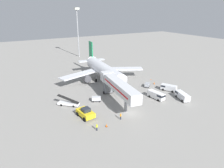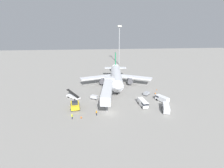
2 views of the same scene
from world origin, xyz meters
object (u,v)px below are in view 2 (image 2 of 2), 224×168
Objects in this scene: jet_bridge at (108,89)px; service_van_rear_left at (143,103)px; airplane_at_gate at (116,76)px; belt_loader_truck at (73,96)px; apron_light_mast at (119,38)px; baggage_cart_near_center at (94,97)px; baggage_cart_outer_left at (146,93)px; service_van_far_center at (166,107)px; safety_cone_alpha at (155,93)px; safety_cone_bravo at (157,89)px; pushback_tug at (75,105)px; safety_cone_charlie at (81,117)px; service_van_mid_left at (162,98)px; ground_crew_worker_midground at (96,113)px; ground_crew_worker_foreground at (72,116)px.

jet_bridge is 12.74m from service_van_rear_left.
jet_bridge is (-5.02, -18.09, 0.81)m from airplane_at_gate.
belt_loader_truck is 0.22× the size of apron_light_mast.
airplane_at_gate is at bearing 74.48° from jet_bridge.
baggage_cart_near_center is 1.04× the size of baggage_cart_outer_left.
jet_bridge is at bearing -35.80° from baggage_cart_near_center.
service_van_far_center is at bearing -31.14° from service_van_rear_left.
safety_cone_bravo is (2.04, 4.16, -0.14)m from safety_cone_alpha.
pushback_tug reaches higher than baggage_cart_outer_left.
service_van_rear_left reaches higher than safety_cone_charlie.
airplane_at_gate is 22.30m from belt_loader_truck.
safety_cone_alpha is 4.64m from safety_cone_bravo.
airplane_at_gate reaches higher than baggage_cart_outer_left.
belt_loader_truck is 1.08× the size of service_van_mid_left.
service_van_rear_left is at bearing -24.10° from baggage_cart_near_center.
pushback_tug reaches higher than service_van_far_center.
service_van_far_center is (28.95, -4.25, -0.04)m from pushback_tug.
airplane_at_gate is 70.89× the size of safety_cone_bravo.
jet_bridge reaches higher than baggage_cart_near_center.
baggage_cart_outer_left is 3.61× the size of safety_cone_alpha.
baggage_cart_near_center is at bearing -165.26° from safety_cone_bravo.
ground_crew_worker_midground reaches higher than safety_cone_bravo.
ground_crew_worker_midground is 0.07× the size of apron_light_mast.
belt_loader_truck is 33.07m from service_van_far_center.
safety_cone_charlie is (-13.62, -27.93, -4.02)m from airplane_at_gate.
safety_cone_alpha is (7.80, 9.99, -0.86)m from service_van_rear_left.
jet_bridge is 3.67× the size of service_van_rear_left.
service_van_far_center is at bearing -22.50° from belt_loader_truck.
safety_cone_alpha is 0.03× the size of apron_light_mast.
baggage_cart_near_center is 12.13m from ground_crew_worker_midground.
service_van_far_center is 7.64× the size of safety_cone_alpha.
ground_crew_worker_foreground is 77.33m from apron_light_mast.
ground_crew_worker_foreground is at bearing -119.81° from airplane_at_gate.
belt_loader_truck is 3.23× the size of ground_crew_worker_midground.
baggage_cart_near_center is at bearing -106.27° from apron_light_mast.
airplane_at_gate reaches higher than pushback_tug.
belt_loader_truck reaches higher than baggage_cart_near_center.
service_van_far_center is 22.03m from ground_crew_worker_midground.
service_van_rear_left reaches higher than safety_cone_bravo.
baggage_cart_near_center is 1.63× the size of ground_crew_worker_foreground.
apron_light_mast is at bearing 93.24° from baggage_cart_outer_left.
airplane_at_gate is 23.07m from service_van_rear_left.
safety_cone_charlie is 0.03× the size of apron_light_mast.
safety_cone_bravo is at bearing 32.21° from ground_crew_worker_foreground.
baggage_cart_outer_left is (15.37, 5.26, -4.45)m from jet_bridge.
belt_loader_truck is at bearing 160.02° from service_van_rear_left.
ground_crew_worker_foreground is (1.47, -15.06, 0.18)m from belt_loader_truck.
jet_bridge is 11.88× the size of ground_crew_worker_midground.
safety_cone_bravo is (3.39, 18.05, -0.95)m from service_van_far_center.
service_van_rear_left is (11.49, -3.83, -3.96)m from jet_bridge.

